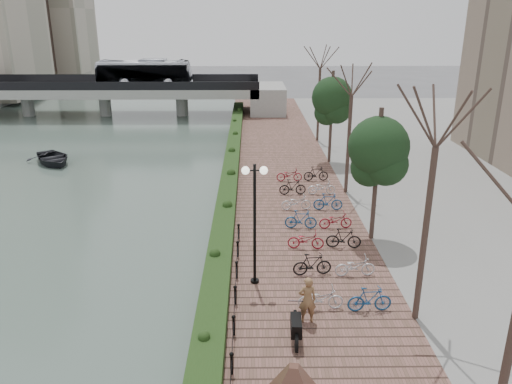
{
  "coord_description": "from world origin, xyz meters",
  "views": [
    {
      "loc": [
        1.99,
        -13.64,
        10.84
      ],
      "look_at": [
        2.29,
        11.71,
        2.0
      ],
      "focal_mm": 35.0,
      "sensor_mm": 36.0,
      "label": 1
    }
  ],
  "objects_px": {
    "motorcycle": "(296,325)",
    "boat": "(52,158)",
    "lamppost": "(255,199)",
    "pedestrian": "(307,300)"
  },
  "relations": [
    {
      "from": "motorcycle",
      "to": "pedestrian",
      "type": "height_order",
      "value": "pedestrian"
    },
    {
      "from": "motorcycle",
      "to": "boat",
      "type": "bearing_deg",
      "value": 128.9
    },
    {
      "from": "pedestrian",
      "to": "motorcycle",
      "type": "bearing_deg",
      "value": 60.11
    },
    {
      "from": "pedestrian",
      "to": "boat",
      "type": "height_order",
      "value": "pedestrian"
    },
    {
      "from": "motorcycle",
      "to": "lamppost",
      "type": "bearing_deg",
      "value": 112.28
    },
    {
      "from": "motorcycle",
      "to": "boat",
      "type": "height_order",
      "value": "motorcycle"
    },
    {
      "from": "motorcycle",
      "to": "boat",
      "type": "distance_m",
      "value": 29.09
    },
    {
      "from": "motorcycle",
      "to": "pedestrian",
      "type": "distance_m",
      "value": 1.17
    },
    {
      "from": "lamppost",
      "to": "pedestrian",
      "type": "distance_m",
      "value": 4.39
    },
    {
      "from": "pedestrian",
      "to": "boat",
      "type": "xyz_separation_m",
      "value": [
        -17.56,
        22.55,
        -0.9
      ]
    }
  ]
}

